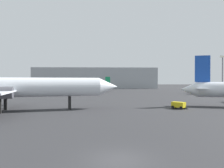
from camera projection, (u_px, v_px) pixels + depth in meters
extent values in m
plane|color=#2D2D30|center=(119.00, 160.00, 13.87)|extent=(600.00, 600.00, 0.00)
cylinder|color=silver|center=(12.00, 87.00, 36.00)|extent=(30.80, 9.96, 3.47)
cone|color=silver|center=(108.00, 87.00, 40.47)|extent=(4.47, 4.21, 3.47)
cube|color=silver|center=(2.00, 90.00, 35.61)|extent=(9.90, 23.69, 0.25)
cylinder|color=#4C4C54|center=(13.00, 90.00, 40.10)|extent=(3.47, 2.51, 1.88)
cylinder|color=#4C4C54|center=(2.00, 93.00, 31.61)|extent=(3.47, 2.51, 1.88)
cube|color=black|center=(70.00, 103.00, 38.59)|extent=(0.62, 0.62, 2.46)
cube|color=black|center=(6.00, 103.00, 37.67)|extent=(0.62, 0.62, 2.46)
cone|color=silver|center=(189.00, 89.00, 44.52)|extent=(4.24, 4.02, 3.21)
cube|color=silver|center=(200.00, 88.00, 44.03)|extent=(4.30, 8.33, 0.15)
cube|color=#1947B2|center=(202.00, 69.00, 43.87)|extent=(3.02, 1.07, 5.63)
cone|color=white|center=(3.00, 87.00, 73.57)|extent=(3.65, 3.48, 2.69)
cylinder|color=silver|center=(218.00, 86.00, 85.34)|extent=(18.32, 7.63, 2.56)
cone|color=silver|center=(197.00, 86.00, 81.89)|extent=(3.43, 3.25, 2.56)
cube|color=silver|center=(216.00, 87.00, 85.05)|extent=(9.04, 21.62, 0.19)
cube|color=silver|center=(201.00, 86.00, 82.47)|extent=(3.69, 6.90, 0.13)
cube|color=#147F4C|center=(202.00, 77.00, 82.55)|extent=(2.49, 0.94, 4.79)
cylinder|color=#4C4C54|center=(210.00, 87.00, 89.11)|extent=(2.67, 2.03, 1.42)
cube|color=black|center=(213.00, 91.00, 86.57)|extent=(0.49, 0.49, 1.92)
cube|color=black|center=(219.00, 92.00, 83.58)|extent=(0.49, 0.49, 1.92)
cylinder|color=silver|center=(88.00, 87.00, 101.91)|extent=(21.37, 2.94, 2.49)
cone|color=silver|center=(63.00, 87.00, 101.10)|extent=(2.79, 2.55, 2.49)
cone|color=silver|center=(112.00, 87.00, 102.72)|extent=(2.79, 2.55, 2.49)
cube|color=silver|center=(90.00, 87.00, 101.99)|extent=(4.42, 18.27, 0.18)
cube|color=silver|center=(108.00, 86.00, 102.60)|extent=(1.94, 6.36, 0.12)
cube|color=#147F4C|center=(108.00, 80.00, 102.53)|extent=(2.41, 0.28, 3.64)
cylinder|color=#4C4C54|center=(88.00, 88.00, 98.50)|extent=(2.29, 1.40, 1.36)
cylinder|color=#4C4C54|center=(89.00, 87.00, 105.40)|extent=(2.29, 1.40, 1.36)
cube|color=black|center=(74.00, 90.00, 101.48)|extent=(0.38, 0.38, 1.29)
cube|color=black|center=(90.00, 91.00, 100.51)|extent=(0.38, 0.38, 1.29)
cube|color=black|center=(90.00, 90.00, 103.52)|extent=(0.38, 0.38, 1.29)
cube|color=gold|center=(178.00, 105.00, 39.37)|extent=(2.57, 2.65, 1.00)
cylinder|color=black|center=(173.00, 107.00, 39.56)|extent=(0.55, 0.58, 0.60)
cylinder|color=black|center=(176.00, 107.00, 40.38)|extent=(0.55, 0.58, 0.60)
cylinder|color=black|center=(181.00, 108.00, 38.37)|extent=(0.55, 0.58, 0.60)
cylinder|color=black|center=(184.00, 107.00, 39.19)|extent=(0.55, 0.58, 0.60)
cylinder|color=slate|center=(222.00, 75.00, 94.52)|extent=(0.50, 0.50, 16.12)
cube|color=#F2EACC|center=(223.00, 57.00, 94.39)|extent=(2.40, 0.50, 0.80)
cube|color=#999EA3|center=(96.00, 78.00, 150.88)|extent=(86.67, 20.26, 14.60)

